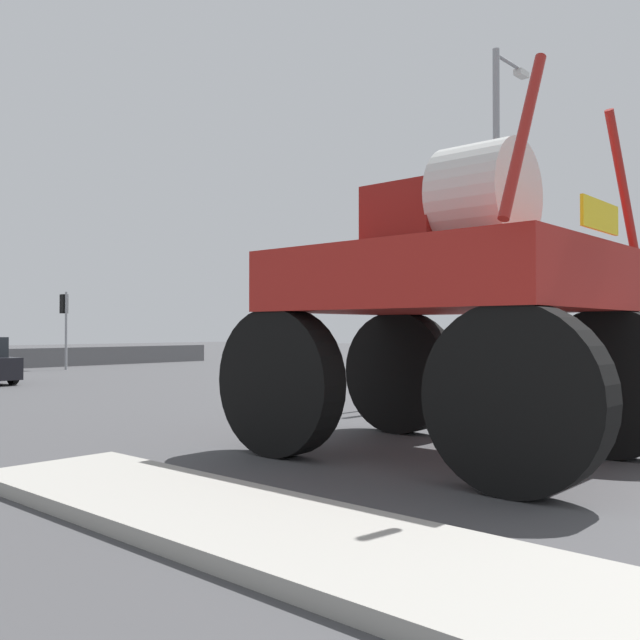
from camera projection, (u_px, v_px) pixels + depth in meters
The scene contains 6 objects.
ground_plane at pixel (24, 397), 18.16m from camera, with size 120.00×120.00×0.00m, color #424244.
median_island at pixel (386, 562), 5.03m from camera, with size 1.78×10.29×0.15m, color #9E9B93.
oversize_sprayer at pixel (446, 303), 9.57m from camera, with size 4.15×5.59×4.76m.
traffic_signal_near_right at pixel (385, 274), 15.82m from camera, with size 0.24×0.54×4.14m.
traffic_signal_far_right at pixel (64, 313), 30.51m from camera, with size 0.24×0.55×3.42m.
streetlight_near_right at pixel (499, 206), 18.17m from camera, with size 1.80×0.24×9.12m.
Camera 1 is at (-8.31, 0.05, 1.76)m, focal length 38.93 mm.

